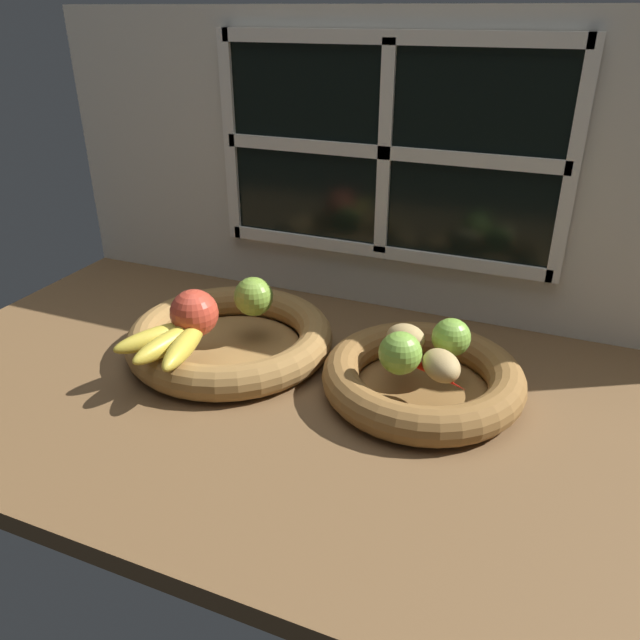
{
  "coord_description": "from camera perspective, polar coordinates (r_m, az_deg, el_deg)",
  "views": [
    {
      "loc": [
        32.86,
        -82.07,
        54.38
      ],
      "look_at": [
        -1.08,
        -0.44,
        9.8
      ],
      "focal_mm": 34.83,
      "sensor_mm": 36.0,
      "label": 1
    }
  ],
  "objects": [
    {
      "name": "apple_green_back",
      "position": [
        1.09,
        -6.13,
        2.16
      ],
      "size": [
        6.89,
        6.89,
        6.89
      ],
      "primitive_type": "sphere",
      "color": "#7AA338",
      "rests_on": "fruit_bowl_left"
    },
    {
      "name": "ground_plane",
      "position": [
        1.05,
        0.64,
        -5.54
      ],
      "size": [
        140.0,
        90.0,
        3.0
      ],
      "primitive_type": "cube",
      "color": "brown"
    },
    {
      "name": "fruit_bowl_left",
      "position": [
        1.09,
        -8.34,
        -1.76
      ],
      "size": [
        35.83,
        35.83,
        5.8
      ],
      "color": "olive",
      "rests_on": "ground_plane"
    },
    {
      "name": "fruit_bowl_right",
      "position": [
        0.98,
        9.34,
        -5.43
      ],
      "size": [
        31.51,
        31.51,
        5.8
      ],
      "color": "brown",
      "rests_on": "ground_plane"
    },
    {
      "name": "lime_far",
      "position": [
        0.98,
        11.96,
        -1.58
      ],
      "size": [
        6.04,
        6.04,
        6.04
      ],
      "primitive_type": "sphere",
      "color": "#7AAD3D",
      "rests_on": "fruit_bowl_right"
    },
    {
      "name": "potato_oblong",
      "position": [
        0.99,
        7.86,
        -1.61
      ],
      "size": [
        7.01,
        6.2,
        4.24
      ],
      "primitive_type": "ellipsoid",
      "rotation": [
        0.0,
        0.0,
        2.98
      ],
      "color": "tan",
      "rests_on": "fruit_bowl_right"
    },
    {
      "name": "lime_near",
      "position": [
        0.92,
        7.38,
        -3.04
      ],
      "size": [
        6.46,
        6.46,
        6.46
      ],
      "primitive_type": "sphere",
      "color": "#7AAD3D",
      "rests_on": "fruit_bowl_right"
    },
    {
      "name": "back_wall",
      "position": [
        1.2,
        6.23,
        13.8
      ],
      "size": [
        140.0,
        4.6,
        55.0
      ],
      "color": "silver",
      "rests_on": "ground_plane"
    },
    {
      "name": "banana_bunch_front",
      "position": [
        1.01,
        -13.39,
        -1.83
      ],
      "size": [
        13.7,
        16.73,
        3.37
      ],
      "color": "gold",
      "rests_on": "fruit_bowl_left"
    },
    {
      "name": "chili_pepper",
      "position": [
        0.93,
        9.87,
        -4.53
      ],
      "size": [
        13.42,
        8.42,
        1.88
      ],
      "primitive_type": "cone",
      "rotation": [
        0.0,
        1.57,
        -0.5
      ],
      "color": "red",
      "rests_on": "fruit_bowl_right"
    },
    {
      "name": "potato_small",
      "position": [
        0.92,
        11.08,
        -4.12
      ],
      "size": [
        8.43,
        8.8,
        4.23
      ],
      "primitive_type": "ellipsoid",
      "rotation": [
        0.0,
        0.0,
        2.23
      ],
      "color": "tan",
      "rests_on": "fruit_bowl_right"
    },
    {
      "name": "apple_red_front",
      "position": [
        1.03,
        -11.48,
        0.61
      ],
      "size": [
        7.94,
        7.94,
        7.94
      ],
      "primitive_type": "sphere",
      "color": "#CC422D",
      "rests_on": "fruit_bowl_left"
    }
  ]
}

